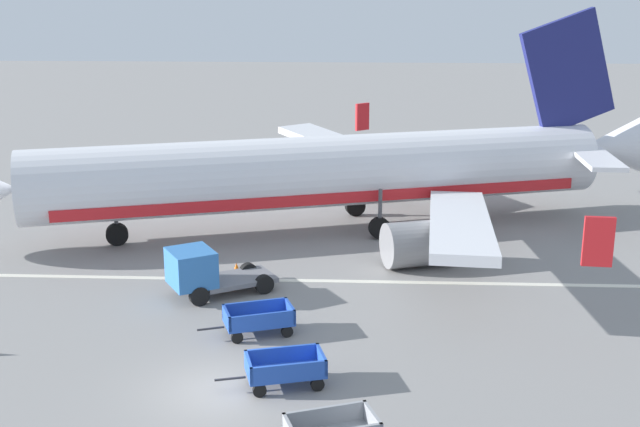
{
  "coord_description": "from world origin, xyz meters",
  "views": [
    {
      "loc": [
        4.35,
        -23.7,
        12.71
      ],
      "look_at": [
        2.66,
        11.16,
        2.8
      ],
      "focal_mm": 46.22,
      "sensor_mm": 36.0,
      "label": 1
    }
  ],
  "objects_px": {
    "traffic_cone_near_plane": "(237,269)",
    "baggage_cart_third_in_row": "(285,369)",
    "service_truck_beside_carts": "(203,271)",
    "airplane": "(341,172)",
    "baggage_cart_fourth_in_row": "(258,319)"
  },
  "relations": [
    {
      "from": "baggage_cart_third_in_row",
      "to": "service_truck_beside_carts",
      "type": "distance_m",
      "value": 8.71
    },
    {
      "from": "baggage_cart_fourth_in_row",
      "to": "traffic_cone_near_plane",
      "type": "bearing_deg",
      "value": 105.6
    },
    {
      "from": "traffic_cone_near_plane",
      "to": "baggage_cart_third_in_row",
      "type": "bearing_deg",
      "value": -73.18
    },
    {
      "from": "service_truck_beside_carts",
      "to": "traffic_cone_near_plane",
      "type": "height_order",
      "value": "service_truck_beside_carts"
    },
    {
      "from": "service_truck_beside_carts",
      "to": "traffic_cone_near_plane",
      "type": "xyz_separation_m",
      "value": [
        1.01,
        2.56,
        -0.8
      ]
    },
    {
      "from": "airplane",
      "to": "baggage_cart_third_in_row",
      "type": "bearing_deg",
      "value": -94.39
    },
    {
      "from": "airplane",
      "to": "traffic_cone_near_plane",
      "type": "distance_m",
      "value": 9.14
    },
    {
      "from": "airplane",
      "to": "baggage_cart_third_in_row",
      "type": "distance_m",
      "value": 17.94
    },
    {
      "from": "airplane",
      "to": "baggage_cart_third_in_row",
      "type": "height_order",
      "value": "airplane"
    },
    {
      "from": "airplane",
      "to": "service_truck_beside_carts",
      "type": "xyz_separation_m",
      "value": [
        -5.46,
        -10.05,
        -1.95
      ]
    },
    {
      "from": "baggage_cart_fourth_in_row",
      "to": "baggage_cart_third_in_row",
      "type": "bearing_deg",
      "value": -71.32
    },
    {
      "from": "baggage_cart_third_in_row",
      "to": "baggage_cart_fourth_in_row",
      "type": "xyz_separation_m",
      "value": [
        -1.35,
        3.99,
        0.0
      ]
    },
    {
      "from": "baggage_cart_third_in_row",
      "to": "service_truck_beside_carts",
      "type": "bearing_deg",
      "value": 118.13
    },
    {
      "from": "airplane",
      "to": "traffic_cone_near_plane",
      "type": "xyz_separation_m",
      "value": [
        -4.45,
        -7.49,
        -2.76
      ]
    },
    {
      "from": "baggage_cart_fourth_in_row",
      "to": "traffic_cone_near_plane",
      "type": "height_order",
      "value": "baggage_cart_fourth_in_row"
    }
  ]
}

